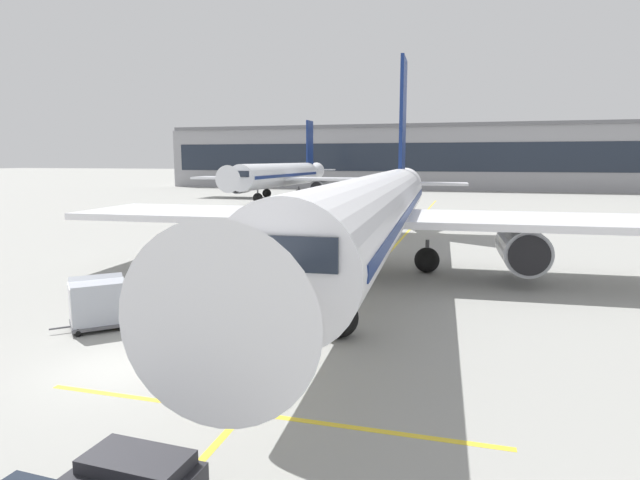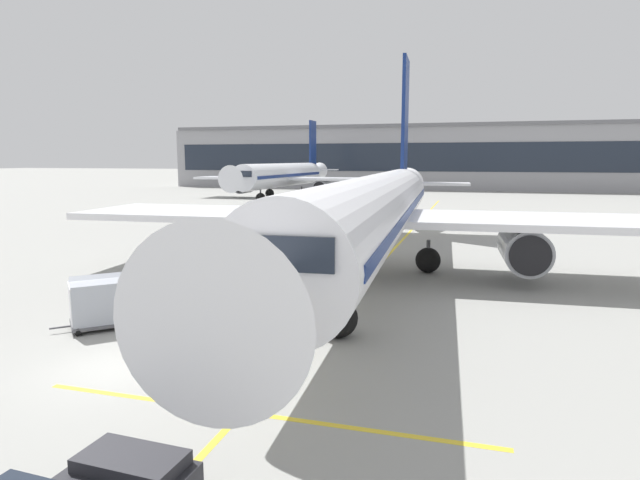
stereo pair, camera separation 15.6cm
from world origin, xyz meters
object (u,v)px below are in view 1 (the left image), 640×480
object	(u,v)px
belt_loader	(257,287)
distant_airplane	(281,176)
baggage_cart_second	(98,302)
ground_crew_by_loader	(167,299)
safety_cone_engine_keepout	(263,281)
parked_airplane	(377,209)
ground_crew_by_carts	(227,280)
baggage_cart_lead	(168,294)
ground_crew_marshaller	(162,284)

from	to	relation	value
belt_loader	distant_airplane	bearing A→B (deg)	108.97
baggage_cart_second	ground_crew_by_loader	world-z (taller)	baggage_cart_second
belt_loader	safety_cone_engine_keepout	size ratio (longest dim) A/B	7.51
parked_airplane	distant_airplane	bearing A→B (deg)	115.11
ground_crew_by_loader	ground_crew_by_carts	xyz separation A→B (m)	(0.79, 3.54, 0.00)
baggage_cart_lead	safety_cone_engine_keepout	world-z (taller)	baggage_cart_lead
baggage_cart_second	ground_crew_by_loader	size ratio (longest dim) A/B	1.46
ground_crew_by_carts	safety_cone_engine_keepout	bearing A→B (deg)	80.62
belt_loader	distant_airplane	distance (m)	63.43
ground_crew_marshaller	ground_crew_by_loader	bearing A→B (deg)	-54.24
parked_airplane	distant_airplane	world-z (taller)	parked_airplane
baggage_cart_lead	baggage_cart_second	bearing A→B (deg)	-137.60
belt_loader	ground_crew_by_loader	world-z (taller)	belt_loader
parked_airplane	belt_loader	bearing A→B (deg)	-115.64
parked_airplane	baggage_cart_second	bearing A→B (deg)	-123.74
ground_crew_by_loader	distant_airplane	distance (m)	66.03
baggage_cart_lead	parked_airplane	bearing A→B (deg)	59.07
ground_crew_marshaller	safety_cone_engine_keepout	bearing A→B (deg)	57.15
ground_crew_by_carts	distant_airplane	distance (m)	62.88
baggage_cart_lead	ground_crew_marshaller	size ratio (longest dim) A/B	1.46
ground_crew_by_carts	ground_crew_marshaller	world-z (taller)	same
ground_crew_by_loader	ground_crew_marshaller	size ratio (longest dim) A/B	1.00
baggage_cart_second	ground_crew_by_carts	xyz separation A→B (m)	(3.04, 4.54, -0.00)
belt_loader	baggage_cart_second	bearing A→B (deg)	-135.05
parked_airplane	baggage_cart_second	distance (m)	15.04
ground_crew_marshaller	safety_cone_engine_keepout	world-z (taller)	ground_crew_marshaller
ground_crew_marshaller	baggage_cart_lead	bearing A→B (deg)	-50.80
baggage_cart_second	ground_crew_by_loader	xyz separation A→B (m)	(2.25, 1.00, -0.00)
ground_crew_by_carts	distant_airplane	size ratio (longest dim) A/B	0.05
baggage_cart_second	distant_airplane	distance (m)	66.41
ground_crew_marshaller	ground_crew_by_carts	bearing A→B (deg)	31.13
ground_crew_by_carts	distant_airplane	xyz separation A→B (m)	(-19.20, 59.82, 2.63)
baggage_cart_second	distant_airplane	world-z (taller)	distant_airplane
belt_loader	baggage_cart_lead	world-z (taller)	belt_loader
baggage_cart_lead	ground_crew_by_carts	distance (m)	3.06
baggage_cart_second	ground_crew_by_loader	distance (m)	2.46
belt_loader	baggage_cart_lead	xyz separation A→B (m)	(-2.58, -2.73, 0.18)
parked_airplane	baggage_cart_second	size ratio (longest dim) A/B	16.96
baggage_cart_lead	ground_crew_by_loader	xyz separation A→B (m)	(0.38, -0.71, -0.00)
baggage_cart_lead	distant_airplane	world-z (taller)	distant_airplane
baggage_cart_lead	ground_crew_by_carts	bearing A→B (deg)	67.53
baggage_cart_lead	safety_cone_engine_keepout	distance (m)	6.06
parked_airplane	safety_cone_engine_keepout	world-z (taller)	parked_airplane
distant_airplane	baggage_cart_second	bearing A→B (deg)	-75.91
ground_crew_by_carts	safety_cone_engine_keepout	world-z (taller)	ground_crew_by_carts
baggage_cart_lead	distant_airplane	size ratio (longest dim) A/B	0.07
baggage_cart_lead	ground_crew_by_loader	distance (m)	0.80
baggage_cart_second	safety_cone_engine_keepout	bearing A→B (deg)	64.78
ground_crew_by_loader	ground_crew_by_carts	world-z (taller)	same
ground_crew_by_loader	ground_crew_marshaller	bearing A→B (deg)	125.76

